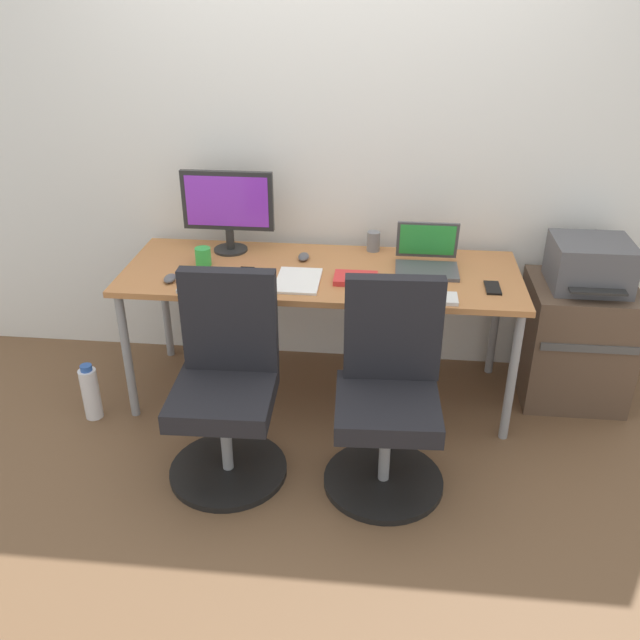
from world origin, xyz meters
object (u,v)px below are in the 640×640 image
at_px(open_laptop, 427,258).
at_px(coffee_mug, 203,256).
at_px(side_cabinet, 574,341).
at_px(office_chair_left, 226,388).
at_px(water_bottle_on_floor, 91,393).
at_px(printer, 590,264).
at_px(desktop_monitor, 228,206).
at_px(office_chair_right, 388,398).

relative_size(open_laptop, coffee_mug, 3.37).
bearing_deg(side_cabinet, office_chair_left, -155.00).
distance_m(office_chair_left, water_bottle_on_floor, 0.89).
bearing_deg(side_cabinet, open_laptop, -176.42).
xyz_separation_m(printer, desktop_monitor, (-1.85, 0.08, 0.21)).
xyz_separation_m(office_chair_right, side_cabinet, (0.98, 0.79, -0.10)).
bearing_deg(open_laptop, water_bottle_on_floor, -165.27).
distance_m(side_cabinet, coffee_mug, 2.00).
bearing_deg(open_laptop, desktop_monitor, 172.99).
xyz_separation_m(office_chair_left, open_laptop, (0.88, 0.74, 0.36)).
bearing_deg(coffee_mug, desktop_monitor, 65.47).
height_order(office_chair_right, water_bottle_on_floor, office_chair_right).
height_order(office_chair_left, printer, office_chair_left).
xyz_separation_m(office_chair_right, coffee_mug, (-0.96, 0.66, 0.35)).
xyz_separation_m(side_cabinet, printer, (-0.00, -0.00, 0.44)).
xyz_separation_m(office_chair_left, desktop_monitor, (-0.16, 0.87, 0.55)).
bearing_deg(printer, coffee_mug, -176.21).
relative_size(printer, desktop_monitor, 0.83).
relative_size(desktop_monitor, open_laptop, 1.55).
relative_size(water_bottle_on_floor, desktop_monitor, 0.65).
bearing_deg(desktop_monitor, office_chair_left, -79.81).
xyz_separation_m(side_cabinet, water_bottle_on_floor, (-2.49, -0.49, -0.17)).
bearing_deg(office_chair_right, office_chair_left, 180.00).
relative_size(office_chair_left, coffee_mug, 10.22).
height_order(water_bottle_on_floor, open_laptop, open_laptop).
bearing_deg(water_bottle_on_floor, office_chair_right, -11.16).
bearing_deg(coffee_mug, open_laptop, 3.98).
bearing_deg(printer, open_laptop, -176.48).
height_order(desktop_monitor, coffee_mug, desktop_monitor).
bearing_deg(coffee_mug, printer, 3.79).
height_order(office_chair_left, office_chair_right, same).
relative_size(office_chair_right, open_laptop, 3.03).
relative_size(side_cabinet, printer, 1.61).
distance_m(office_chair_right, water_bottle_on_floor, 1.56).
height_order(office_chair_right, desktop_monitor, desktop_monitor).
distance_m(water_bottle_on_floor, open_laptop, 1.84).
distance_m(printer, coffee_mug, 1.94).
height_order(side_cabinet, printer, printer).
bearing_deg(side_cabinet, office_chair_right, -141.09).
height_order(printer, desktop_monitor, desktop_monitor).
bearing_deg(water_bottle_on_floor, office_chair_left, -20.54).
bearing_deg(desktop_monitor, coffee_mug, -114.53).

